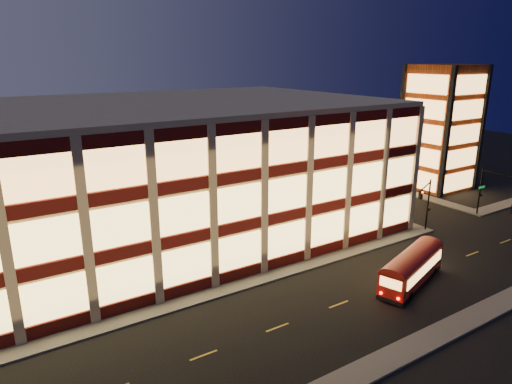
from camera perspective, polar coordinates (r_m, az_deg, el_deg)
ground at (r=40.02m, az=0.00°, el=-11.78°), size 200.00×200.00×0.00m
sidewalk_office_south at (r=39.41m, az=-4.56°, el=-12.19°), size 54.00×2.00×0.15m
sidewalk_office_east at (r=65.59m, az=8.89°, el=-0.44°), size 2.00×30.00×0.15m
sidewalk_tower_south at (r=69.18m, az=28.58°, el=-1.42°), size 14.00×2.00×0.15m
sidewalk_tower_west at (r=73.14m, az=15.37°, el=0.93°), size 2.00×30.00×0.15m
sidewalk_near at (r=31.58m, az=13.80°, el=-20.78°), size 100.00×2.00×0.15m
office_building at (r=50.64m, az=-13.26°, el=2.68°), size 50.45×30.45×14.50m
stair_tower at (r=72.90m, az=22.03°, el=7.44°), size 8.60×8.60×18.00m
traffic_signal_far at (r=53.08m, az=20.45°, el=-0.82°), size 3.79×1.87×6.00m
traffic_signal_right at (r=61.87m, az=27.44°, el=0.71°), size 1.20×4.37×6.00m
trolley_bus at (r=41.96m, az=18.92°, el=-8.78°), size 9.21×4.90×3.04m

